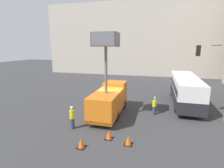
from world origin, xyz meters
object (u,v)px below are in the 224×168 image
(road_worker_near_truck, at_px, (72,117))
(traffic_cone_far_side, at_px, (109,135))
(traffic_light_pole, at_px, (219,70))
(city_bus, at_px, (185,88))
(road_worker_directing, at_px, (154,106))
(traffic_cone_mid_road, at_px, (128,141))
(traffic_cone_near_truck, at_px, (81,143))
(utility_truck, at_px, (109,98))

(road_worker_near_truck, distance_m, traffic_cone_far_side, 3.37)
(traffic_light_pole, bearing_deg, traffic_cone_far_side, -145.44)
(city_bus, xyz_separation_m, road_worker_directing, (-3.19, -4.28, -0.94))
(road_worker_directing, bearing_deg, traffic_cone_mid_road, -175.69)
(traffic_cone_near_truck, height_order, traffic_cone_mid_road, traffic_cone_near_truck)
(city_bus, relative_size, road_worker_near_truck, 5.46)
(traffic_light_pole, bearing_deg, traffic_cone_mid_road, -138.02)
(city_bus, bearing_deg, traffic_cone_far_side, 167.97)
(utility_truck, relative_size, traffic_light_pole, 1.11)
(utility_truck, height_order, traffic_cone_mid_road, utility_truck)
(utility_truck, xyz_separation_m, road_worker_near_truck, (-2.03, -3.53, -0.69))
(traffic_light_pole, height_order, traffic_cone_near_truck, traffic_light_pole)
(traffic_cone_near_truck, xyz_separation_m, traffic_cone_mid_road, (2.86, 1.12, -0.01))
(traffic_light_pole, xyz_separation_m, traffic_cone_near_truck, (-9.39, -7.00, -4.18))
(road_worker_near_truck, height_order, traffic_cone_mid_road, road_worker_near_truck)
(traffic_cone_mid_road, bearing_deg, road_worker_near_truck, 166.04)
(utility_truck, distance_m, road_worker_near_truck, 4.13)
(traffic_cone_near_truck, bearing_deg, traffic_cone_far_side, 46.78)
(utility_truck, distance_m, traffic_cone_far_side, 4.67)
(traffic_cone_far_side, bearing_deg, traffic_cone_mid_road, -14.55)
(city_bus, xyz_separation_m, road_worker_near_truck, (-9.31, -9.04, -0.87))
(city_bus, bearing_deg, traffic_light_pole, -136.72)
(traffic_light_pole, distance_m, traffic_cone_far_side, 10.55)
(road_worker_near_truck, distance_m, road_worker_directing, 7.76)
(traffic_cone_near_truck, bearing_deg, traffic_light_pole, 36.69)
(road_worker_near_truck, bearing_deg, utility_truck, 143.32)
(utility_truck, xyz_separation_m, traffic_cone_far_side, (1.19, -4.31, -1.33))
(city_bus, relative_size, traffic_light_pole, 1.50)
(traffic_cone_near_truck, relative_size, traffic_cone_far_side, 1.02)
(road_worker_near_truck, distance_m, traffic_cone_mid_road, 4.85)
(traffic_cone_near_truck, bearing_deg, road_worker_near_truck, 128.27)
(traffic_cone_near_truck, bearing_deg, city_bus, 56.45)
(road_worker_near_truck, xyz_separation_m, traffic_cone_near_truck, (1.80, -2.28, -0.63))
(utility_truck, xyz_separation_m, road_worker_directing, (4.09, 1.24, -0.76))
(traffic_light_pole, bearing_deg, city_bus, 113.47)
(road_worker_directing, relative_size, traffic_cone_near_truck, 2.71)
(utility_truck, height_order, traffic_cone_near_truck, utility_truck)
(utility_truck, distance_m, traffic_cone_near_truck, 5.97)
(utility_truck, distance_m, road_worker_directing, 4.34)
(city_bus, bearing_deg, road_worker_directing, 163.04)
(city_bus, bearing_deg, road_worker_near_truck, 153.96)
(traffic_cone_far_side, bearing_deg, utility_truck, 105.37)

